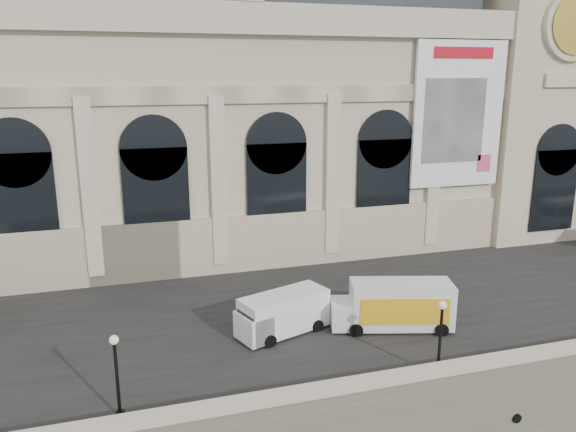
# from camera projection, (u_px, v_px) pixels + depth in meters

# --- Properties ---
(quay) EXTENTS (160.00, 70.00, 6.00)m
(quay) POSITION_uv_depth(u_px,v_px,m) (191.00, 261.00, 60.63)
(quay) COLOR #786F5C
(quay) RESTS_ON ground
(street) EXTENTS (160.00, 24.00, 0.06)m
(street) POSITION_uv_depth(u_px,v_px,m) (227.00, 311.00, 40.41)
(street) COLOR #2D2D2D
(street) RESTS_ON quay
(parapet) EXTENTS (160.00, 1.40, 1.21)m
(parapet) POSITION_uv_depth(u_px,v_px,m) (277.00, 406.00, 27.84)
(parapet) COLOR #786F5C
(parapet) RESTS_ON quay
(museum) EXTENTS (69.00, 18.70, 29.10)m
(museum) POSITION_uv_depth(u_px,v_px,m) (123.00, 106.00, 50.98)
(museum) COLOR beige
(museum) RESTS_ON quay
(clock_pavilion) EXTENTS (13.00, 14.72, 36.70)m
(clock_pavilion) POSITION_uv_depth(u_px,v_px,m) (518.00, 66.00, 58.57)
(clock_pavilion) COLOR beige
(clock_pavilion) RESTS_ON quay
(van_c) EXTENTS (6.57, 4.18, 2.74)m
(van_c) POSITION_uv_depth(u_px,v_px,m) (279.00, 315.00, 36.53)
(van_c) COLOR white
(van_c) RESTS_ON quay
(box_truck) EXTENTS (8.41, 4.67, 3.23)m
(box_truck) POSITION_uv_depth(u_px,v_px,m) (394.00, 305.00, 37.41)
(box_truck) COLOR silver
(box_truck) RESTS_ON quay
(lamp_left) EXTENTS (0.46, 0.46, 4.53)m
(lamp_left) POSITION_uv_depth(u_px,v_px,m) (117.00, 378.00, 27.32)
(lamp_left) COLOR black
(lamp_left) RESTS_ON quay
(lamp_right) EXTENTS (0.47, 0.47, 4.58)m
(lamp_right) POSITION_uv_depth(u_px,v_px,m) (440.00, 340.00, 31.20)
(lamp_right) COLOR black
(lamp_right) RESTS_ON quay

